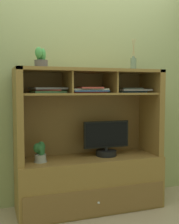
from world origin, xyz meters
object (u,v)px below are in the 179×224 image
object	(u,v)px
media_console	(89,166)
diffuser_bottle	(133,64)
potted_orchid	(40,152)
tv_monitor	(106,141)
magazine_stack_right	(88,90)
magazine_stack_left	(48,90)
potted_succulent	(41,60)
magazine_stack_centre	(131,90)

from	to	relation	value
media_console	diffuser_bottle	distance (m)	1.15
potted_orchid	diffuser_bottle	bearing A→B (deg)	0.90
tv_monitor	potted_orchid	xyz separation A→B (m)	(-0.69, -0.03, -0.06)
tv_monitor	magazine_stack_right	world-z (taller)	magazine_stack_right
tv_monitor	magazine_stack_left	xyz separation A→B (m)	(-0.60, 0.03, 0.53)
potted_orchid	media_console	bearing A→B (deg)	4.75
tv_monitor	potted_succulent	distance (m)	1.05
magazine_stack_centre	tv_monitor	bearing A→B (deg)	175.92
magazine_stack_right	potted_succulent	size ratio (longest dim) A/B	1.96
magazine_stack_centre	diffuser_bottle	distance (m)	0.28
media_console	potted_succulent	xyz separation A→B (m)	(-0.48, 0.01, 1.06)
magazine_stack_left	magazine_stack_centre	size ratio (longest dim) A/B	0.99
magazine_stack_right	diffuser_bottle	size ratio (longest dim) A/B	1.18
potted_orchid	potted_succulent	distance (m)	0.88
media_console	potted_orchid	xyz separation A→B (m)	(-0.51, -0.04, 0.19)
potted_orchid	diffuser_bottle	size ratio (longest dim) A/B	0.59
potted_orchid	potted_succulent	bearing A→B (deg)	61.60
magazine_stack_right	tv_monitor	bearing A→B (deg)	11.00
potted_orchid	magazine_stack_left	world-z (taller)	magazine_stack_left
magazine_stack_left	magazine_stack_right	xyz separation A→B (m)	(0.39, -0.07, -0.00)
media_console	potted_succulent	world-z (taller)	potted_succulent
magazine_stack_centre	magazine_stack_right	size ratio (longest dim) A/B	0.92
potted_orchid	diffuser_bottle	world-z (taller)	diffuser_bottle
magazine_stack_left	magazine_stack_right	distance (m)	0.40
media_console	magazine_stack_right	bearing A→B (deg)	-118.72
magazine_stack_right	potted_orchid	bearing A→B (deg)	179.02
potted_orchid	magazine_stack_centre	distance (m)	1.13
magazine_stack_left	magazine_stack_centre	xyz separation A→B (m)	(0.87, -0.05, -0.00)
magazine_stack_left	diffuser_bottle	bearing A→B (deg)	-2.98
media_console	tv_monitor	world-z (taller)	media_console
potted_orchid	potted_succulent	world-z (taller)	potted_succulent
tv_monitor	magazine_stack_left	distance (m)	0.80
magazine_stack_left	potted_succulent	world-z (taller)	potted_succulent
media_console	diffuser_bottle	size ratio (longest dim) A/B	4.54
magazine_stack_centre	magazine_stack_right	world-z (taller)	magazine_stack_right
magazine_stack_left	potted_succulent	distance (m)	0.29
magazine_stack_left	potted_succulent	size ratio (longest dim) A/B	1.79
magazine_stack_right	potted_succulent	distance (m)	0.54
magazine_stack_left	diffuser_bottle	distance (m)	0.94
media_console	potted_orchid	distance (m)	0.54
media_console	magazine_stack_left	xyz separation A→B (m)	(-0.42, 0.02, 0.77)
magazine_stack_centre	potted_succulent	size ratio (longest dim) A/B	1.81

